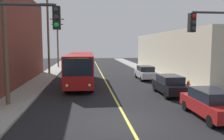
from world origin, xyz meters
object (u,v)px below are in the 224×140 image
object	(u,v)px
parked_car_red	(211,103)
utility_pole_far	(58,39)
city_bus	(81,67)
parked_car_black	(170,85)
utility_pole_mid	(48,30)
traffic_signal_left_corner	(11,41)
parked_car_silver	(145,72)
utility_pole_near	(3,11)
fire_hydrant	(188,85)

from	to	relation	value
parked_car_red	utility_pole_far	xyz separation A→B (m)	(-11.97, 30.31, 4.35)
parked_car_red	city_bus	bearing A→B (deg)	121.55
parked_car_red	parked_car_black	size ratio (longest dim) A/B	1.00
utility_pole_mid	parked_car_red	bearing A→B (deg)	-59.63
utility_pole_mid	traffic_signal_left_corner	world-z (taller)	utility_pole_mid
parked_car_black	parked_car_silver	distance (m)	8.54
parked_car_red	parked_car_black	xyz separation A→B (m)	(-0.11, 6.09, 0.00)
parked_car_silver	utility_pole_near	distance (m)	17.25
parked_car_black	parked_car_silver	world-z (taller)	same
parked_car_red	parked_car_silver	size ratio (longest dim) A/B	1.00
parked_car_black	fire_hydrant	xyz separation A→B (m)	(2.16, 1.22, -0.26)
city_bus	utility_pole_near	bearing A→B (deg)	-119.23
parked_car_silver	utility_pole_mid	bearing A→B (deg)	153.73
city_bus	utility_pole_near	size ratio (longest dim) A/B	1.08
parked_car_silver	fire_hydrant	size ratio (longest dim) A/B	5.27
parked_car_silver	utility_pole_near	size ratio (longest dim) A/B	0.39
parked_car_black	utility_pole_far	bearing A→B (deg)	116.10
city_bus	utility_pole_far	distance (m)	18.89
utility_pole_far	parked_car_red	bearing A→B (deg)	-68.45
utility_pole_mid	fire_hydrant	size ratio (longest dim) A/B	13.08
utility_pole_near	utility_pole_mid	bearing A→B (deg)	89.48
parked_car_red	utility_pole_near	distance (m)	13.95
city_bus	utility_pole_far	bearing A→B (deg)	103.83
parked_car_black	utility_pole_far	world-z (taller)	utility_pole_far
city_bus	fire_hydrant	world-z (taller)	city_bus
parked_car_silver	utility_pole_far	bearing A→B (deg)	127.52
parked_car_black	utility_pole_mid	distance (m)	19.57
parked_car_red	utility_pole_near	world-z (taller)	utility_pole_near
parked_car_black	utility_pole_mid	size ratio (longest dim) A/B	0.40
parked_car_red	utility_pole_near	size ratio (longest dim) A/B	0.39
city_bus	utility_pole_near	world-z (taller)	utility_pole_near
parked_car_black	utility_pole_mid	xyz separation A→B (m)	(-11.98, 14.54, 5.32)
parked_car_silver	traffic_signal_left_corner	bearing A→B (deg)	-122.47
city_bus	fire_hydrant	size ratio (longest dim) A/B	14.52
parked_car_red	fire_hydrant	xyz separation A→B (m)	(2.06, 7.31, -0.26)
parked_car_red	traffic_signal_left_corner	world-z (taller)	traffic_signal_left_corner
traffic_signal_left_corner	fire_hydrant	world-z (taller)	traffic_signal_left_corner
utility_pole_near	utility_pole_mid	size ratio (longest dim) A/B	1.03
utility_pole_mid	utility_pole_near	bearing A→B (deg)	-90.52
utility_pole_mid	city_bus	bearing A→B (deg)	-61.43
parked_car_red	parked_car_silver	xyz separation A→B (m)	(0.07, 14.63, 0.00)
city_bus	traffic_signal_left_corner	distance (m)	14.26
parked_car_black	traffic_signal_left_corner	world-z (taller)	traffic_signal_left_corner
utility_pole_near	parked_car_silver	bearing A→B (deg)	41.19
utility_pole_near	fire_hydrant	distance (m)	15.78
fire_hydrant	parked_car_black	bearing A→B (deg)	-150.56
utility_pole_near	utility_pole_mid	xyz separation A→B (m)	(0.15, 16.78, -0.14)
utility_pole_mid	traffic_signal_left_corner	xyz separation A→B (m)	(1.88, -22.15, -1.86)
parked_car_silver	utility_pole_far	xyz separation A→B (m)	(-12.05, 15.69, 4.35)
parked_car_red	utility_pole_far	distance (m)	32.88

